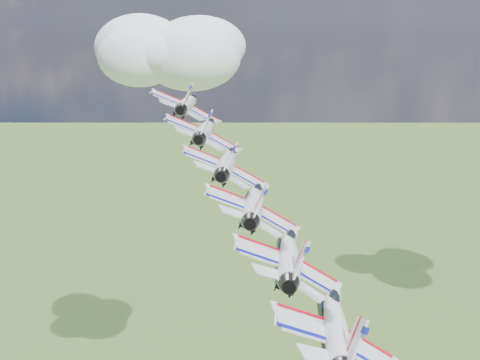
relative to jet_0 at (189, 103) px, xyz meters
The scene contains 7 objects.
cloud_left 89.37m from the jet_0, 127.84° to the left, with size 49.73×39.07×19.54m, color white.
jet_0 is the anchor object (origin of this frame).
jet_1 11.02m from the jet_0, 42.86° to the right, with size 11.74×17.39×5.19m, color white, non-canonical shape.
jet_2 22.04m from the jet_0, 42.86° to the right, with size 11.74×17.39×5.19m, color white, non-canonical shape.
jet_3 33.06m from the jet_0, 42.86° to the right, with size 11.74×17.39×5.19m, color white, non-canonical shape.
jet_4 44.08m from the jet_0, 42.86° to the right, with size 11.74×17.39×5.19m, color silver, non-canonical shape.
jet_5 55.10m from the jet_0, 42.86° to the right, with size 11.74×17.39×5.19m, color silver, non-canonical shape.
Camera 1 is at (27.00, -78.20, 166.76)m, focal length 45.00 mm.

